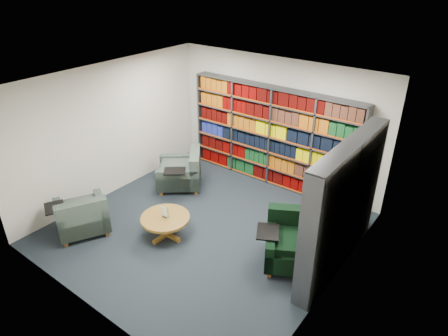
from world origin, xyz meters
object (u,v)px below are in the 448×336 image
Objects in this scene: coffee_table at (165,221)px; chair_teal_front at (82,218)px; chair_teal_left at (183,173)px; chair_green_right at (294,243)px.

chair_teal_front is at bearing -146.96° from coffee_table.
coffee_table is (0.99, -1.57, -0.00)m from chair_teal_left.
coffee_table is at bearing -158.93° from chair_green_right.
chair_teal_front is (-0.32, -2.41, -0.01)m from chair_teal_left.
chair_teal_front is at bearing -97.47° from chair_teal_left.
chair_green_right is 3.86m from chair_teal_front.
chair_teal_left is at bearing 167.04° from chair_green_right.
chair_teal_left is at bearing 82.53° from chair_teal_front.
chair_green_right is at bearing -12.96° from chair_teal_left.
chair_green_right is at bearing 25.85° from chair_teal_front.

